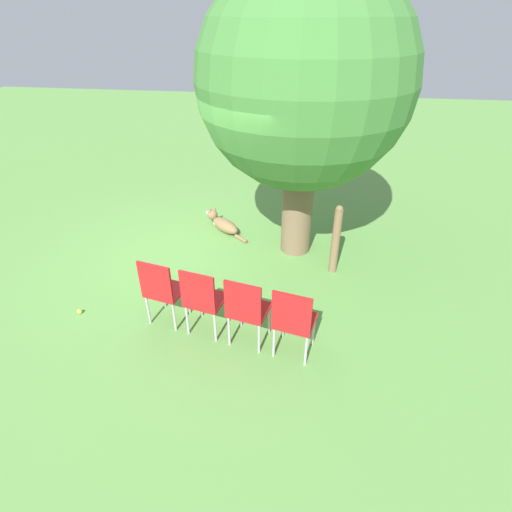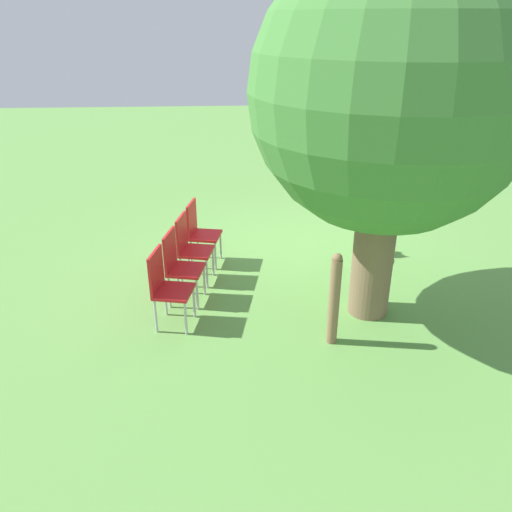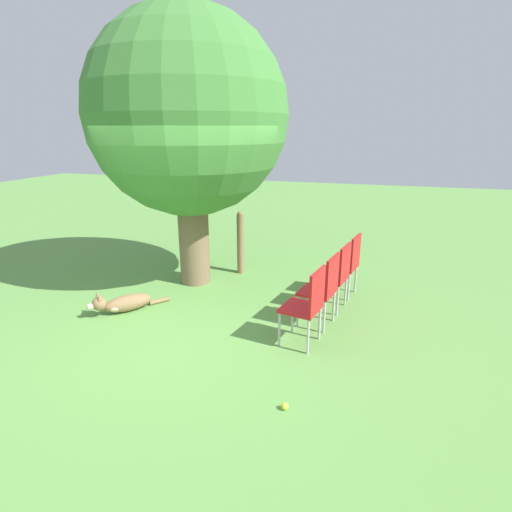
% 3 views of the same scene
% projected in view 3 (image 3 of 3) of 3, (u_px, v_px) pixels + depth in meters
% --- Properties ---
extents(ground_plane, '(30.00, 30.00, 0.00)m').
position_uv_depth(ground_plane, '(175.00, 325.00, 5.25)').
color(ground_plane, '#609947').
extents(oak_tree, '(3.01, 3.01, 4.17)m').
position_uv_depth(oak_tree, '(188.00, 117.00, 5.95)').
color(oak_tree, '#7A6047').
rests_on(oak_tree, ground_plane).
extents(dog, '(0.79, 0.92, 0.36)m').
position_uv_depth(dog, '(123.00, 303.00, 5.59)').
color(dog, olive).
rests_on(dog, ground_plane).
extents(fence_post, '(0.12, 0.12, 1.11)m').
position_uv_depth(fence_post, '(240.00, 242.00, 6.99)').
color(fence_post, '#846647').
rests_on(fence_post, ground_plane).
extents(red_chair_0, '(0.50, 0.52, 0.96)m').
position_uv_depth(red_chair_0, '(308.00, 302.00, 4.61)').
color(red_chair_0, red).
rests_on(red_chair_0, ground_plane).
extents(red_chair_1, '(0.50, 0.52, 0.96)m').
position_uv_depth(red_chair_1, '(324.00, 286.00, 5.08)').
color(red_chair_1, red).
rests_on(red_chair_1, ground_plane).
extents(red_chair_2, '(0.50, 0.52, 0.96)m').
position_uv_depth(red_chair_2, '(337.00, 273.00, 5.55)').
color(red_chair_2, red).
rests_on(red_chair_2, ground_plane).
extents(red_chair_3, '(0.50, 0.52, 0.96)m').
position_uv_depth(red_chair_3, '(348.00, 261.00, 6.03)').
color(red_chair_3, red).
rests_on(red_chair_3, ground_plane).
extents(tennis_ball, '(0.07, 0.07, 0.07)m').
position_uv_depth(tennis_ball, '(285.00, 406.00, 3.66)').
color(tennis_ball, '#CCE033').
rests_on(tennis_ball, ground_plane).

